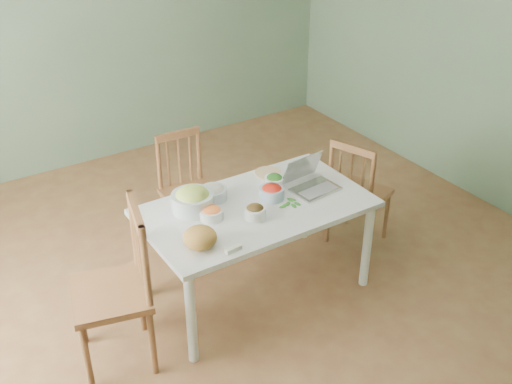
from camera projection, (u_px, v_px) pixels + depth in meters
floor at (231, 299)px, 4.20m from camera, size 5.00×5.00×0.00m
wall_back at (80, 19)px, 5.34m from camera, size 5.00×0.00×2.70m
wall_right at (511, 45)px, 4.69m from camera, size 0.00×5.00×2.70m
dining_table at (256, 249)px, 4.12m from camera, size 1.46×0.82×0.68m
chair_far at (190, 192)px, 4.60m from camera, size 0.40×0.38×0.86m
chair_left at (110, 290)px, 3.48m from camera, size 0.52×0.54×1.02m
chair_right at (360, 190)px, 4.60m from camera, size 0.48×0.49×0.88m
bread_boule at (200, 238)px, 3.52m from camera, size 0.22×0.22×0.13m
butter_stick at (233, 249)px, 3.51m from camera, size 0.10×0.04×0.03m
bowl_squash at (193, 199)px, 3.86m from camera, size 0.36×0.36×0.16m
bowl_carrot at (211, 213)px, 3.79m from camera, size 0.17×0.17×0.08m
bowl_onion at (213, 192)px, 4.00m from camera, size 0.20×0.20×0.10m
bowl_mushroom at (255, 211)px, 3.80m from camera, size 0.15×0.15×0.09m
bowl_redpep at (272, 192)px, 4.00m from camera, size 0.19×0.19×0.10m
bowl_broccoli at (274, 180)px, 4.15m from camera, size 0.17×0.17×0.08m
flatbread at (268, 173)px, 4.30m from camera, size 0.24×0.24×0.02m
basil_bunch at (289, 203)px, 3.95m from camera, size 0.17×0.17×0.02m
laptop at (316, 177)px, 4.06m from camera, size 0.33×0.31×0.20m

